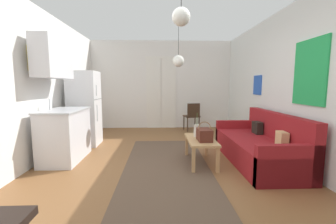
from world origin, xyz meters
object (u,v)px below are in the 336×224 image
accent_chair (192,115)px  handbag (204,135)px  pendant_lamp_far (178,61)px  refrigerator (85,108)px  pendant_lamp_near (181,17)px  couch (261,147)px  bamboo_vase (197,131)px  coffee_table (201,142)px

accent_chair → handbag: bearing=74.0°
accent_chair → pendant_lamp_far: 1.97m
refrigerator → pendant_lamp_near: (1.93, -2.41, 1.29)m
couch → bamboo_vase: 1.16m
coffee_table → pendant_lamp_near: (-0.46, -1.11, 1.75)m
accent_chair → pendant_lamp_far: bearing=55.5°
pendant_lamp_far → refrigerator: bearing=-174.7°
bamboo_vase → refrigerator: refrigerator is taller
coffee_table → handbag: 0.22m
couch → bamboo_vase: (-1.12, 0.14, 0.27)m
handbag → accent_chair: size_ratio=0.40×
bamboo_vase → refrigerator: (-2.35, 1.14, 0.29)m
coffee_table → refrigerator: refrigerator is taller
handbag → refrigerator: size_ratio=0.20×
accent_chair → pendant_lamp_near: 4.25m
accent_chair → pendant_lamp_near: size_ratio=1.18×
handbag → pendant_lamp_near: 1.92m
coffee_table → handbag: bearing=-76.9°
bamboo_vase → pendant_lamp_near: bearing=-108.2°
refrigerator → pendant_lamp_far: (2.13, 0.20, 1.08)m
accent_chair → pendant_lamp_far: pendant_lamp_far is taller
bamboo_vase → handbag: bearing=-76.1°
bamboo_vase → accent_chair: bearing=83.4°
bamboo_vase → handbag: (0.07, -0.30, -0.00)m
couch → pendant_lamp_far: bearing=132.2°
couch → coffee_table: size_ratio=2.23×
coffee_table → refrigerator: 2.77m
bamboo_vase → pendant_lamp_far: (-0.22, 1.34, 1.37)m
accent_chair → refrigerator: bearing=16.9°
refrigerator → accent_chair: size_ratio=2.01×
couch → refrigerator: size_ratio=1.26×
handbag → pendant_lamp_near: size_ratio=0.47×
couch → pendant_lamp_far: pendant_lamp_far is taller
pendant_lamp_far → couch: bearing=-47.8°
bamboo_vase → refrigerator: 2.63m
bamboo_vase → pendant_lamp_far: size_ratio=0.46×
handbag → pendant_lamp_far: bearing=100.3°
pendant_lamp_near → refrigerator: bearing=128.7°
couch → pendant_lamp_far: 2.58m
couch → pendant_lamp_near: (-1.53, -1.13, 1.85)m
bamboo_vase → pendant_lamp_far: 1.93m
refrigerator → accent_chair: refrigerator is taller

